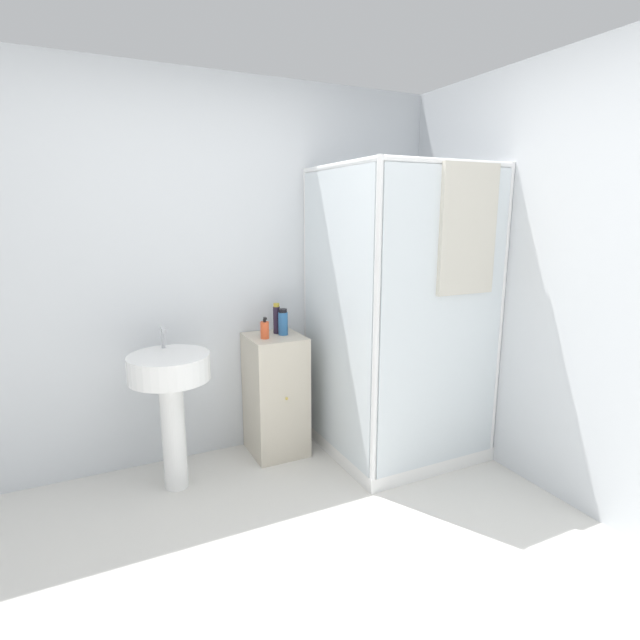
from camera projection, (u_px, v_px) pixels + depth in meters
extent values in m
plane|color=silver|center=(316.00, 621.00, 2.05)|extent=(12.00, 12.00, 0.00)
cube|color=silver|center=(204.00, 273.00, 3.28)|extent=(6.40, 0.06, 2.50)
cube|color=silver|center=(619.00, 292.00, 2.51)|extent=(0.06, 6.40, 2.50)
cube|color=white|center=(393.00, 439.00, 3.59)|extent=(0.97, 0.97, 0.09)
cylinder|color=white|center=(412.00, 298.00, 4.00)|extent=(0.04, 0.04, 1.94)
cylinder|color=white|center=(307.00, 308.00, 3.60)|extent=(0.04, 0.04, 1.94)
cylinder|color=white|center=(500.00, 320.00, 3.18)|extent=(0.04, 0.04, 1.94)
cylinder|color=white|center=(376.00, 336.00, 2.78)|extent=(0.04, 0.04, 1.94)
cylinder|color=white|center=(451.00, 162.00, 2.78)|extent=(0.93, 0.04, 0.04)
cylinder|color=white|center=(365.00, 173.00, 3.60)|extent=(0.93, 0.04, 0.04)
cylinder|color=white|center=(338.00, 165.00, 2.99)|extent=(0.04, 0.93, 0.04)
cylinder|color=white|center=(459.00, 171.00, 3.39)|extent=(0.04, 0.93, 0.04)
cube|color=silver|center=(444.00, 323.00, 2.97)|extent=(0.90, 0.01, 1.81)
cube|color=silver|center=(335.00, 316.00, 3.18)|extent=(0.01, 0.90, 1.81)
cylinder|color=#B7BABF|center=(393.00, 321.00, 3.88)|extent=(0.02, 0.02, 1.45)
cylinder|color=#B7BABF|center=(400.00, 223.00, 3.68)|extent=(0.07, 0.07, 0.04)
cube|color=beige|center=(468.00, 230.00, 2.89)|extent=(0.40, 0.03, 0.75)
cube|color=beige|center=(276.00, 395.00, 3.42)|extent=(0.36, 0.38, 0.83)
sphere|color=gold|center=(287.00, 399.00, 3.24)|extent=(0.02, 0.02, 0.02)
cylinder|color=white|center=(174.00, 434.00, 2.98)|extent=(0.14, 0.14, 0.69)
cylinder|color=white|center=(169.00, 367.00, 2.90)|extent=(0.47, 0.47, 0.15)
cylinder|color=#B7BABF|center=(163.00, 338.00, 3.01)|extent=(0.02, 0.02, 0.13)
cube|color=#B7BABF|center=(163.00, 330.00, 2.97)|extent=(0.02, 0.07, 0.02)
cylinder|color=#E5562D|center=(265.00, 330.00, 3.26)|extent=(0.06, 0.06, 0.11)
cylinder|color=black|center=(264.00, 320.00, 3.24)|extent=(0.02, 0.02, 0.02)
cube|color=black|center=(265.00, 318.00, 3.23)|extent=(0.01, 0.03, 0.01)
cylinder|color=#281E33|center=(277.00, 320.00, 3.39)|extent=(0.05, 0.05, 0.18)
cylinder|color=gold|center=(276.00, 305.00, 3.37)|extent=(0.04, 0.04, 0.02)
cylinder|color=#2D66A3|center=(283.00, 324.00, 3.35)|extent=(0.06, 0.06, 0.15)
cylinder|color=black|center=(283.00, 311.00, 3.33)|extent=(0.05, 0.05, 0.02)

